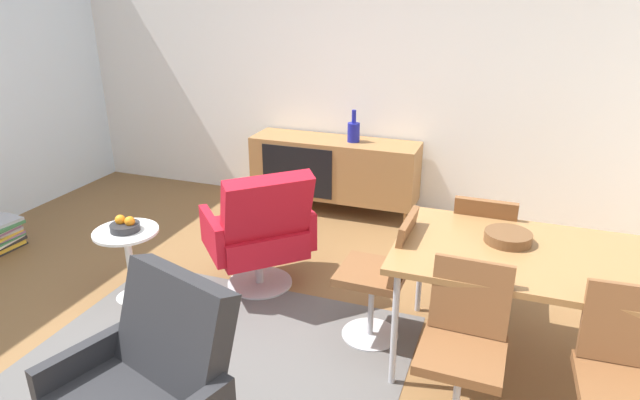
{
  "coord_description": "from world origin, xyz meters",
  "views": [
    {
      "loc": [
        1.28,
        -2.45,
        2.09
      ],
      "look_at": [
        0.28,
        0.31,
        0.93
      ],
      "focal_mm": 30.74,
      "sensor_mm": 36.0,
      "label": 1
    }
  ],
  "objects_px": {
    "vase_cobalt": "(354,131)",
    "dining_table": "(546,262)",
    "dining_chair_near_window": "(382,272)",
    "sideboard": "(334,168)",
    "dining_chair_front_left": "(463,344)",
    "fruit_bowl": "(125,225)",
    "wooden_bowl_on_table": "(508,237)",
    "lounge_chair_red": "(260,230)",
    "armchair_black_shell": "(147,391)",
    "side_table_round": "(129,256)",
    "dining_chair_back_left": "(482,247)",
    "dining_chair_front_right": "(624,377)"
  },
  "relations": [
    {
      "from": "vase_cobalt",
      "to": "armchair_black_shell",
      "type": "bearing_deg",
      "value": -89.0
    },
    {
      "from": "vase_cobalt",
      "to": "side_table_round",
      "type": "relative_size",
      "value": 0.57
    },
    {
      "from": "sideboard",
      "to": "armchair_black_shell",
      "type": "relative_size",
      "value": 1.69
    },
    {
      "from": "vase_cobalt",
      "to": "side_table_round",
      "type": "bearing_deg",
      "value": -116.79
    },
    {
      "from": "armchair_black_shell",
      "to": "dining_chair_front_left",
      "type": "bearing_deg",
      "value": 32.74
    },
    {
      "from": "dining_chair_near_window",
      "to": "dining_chair_back_left",
      "type": "bearing_deg",
      "value": 46.14
    },
    {
      "from": "lounge_chair_red",
      "to": "armchair_black_shell",
      "type": "xyz_separation_m",
      "value": [
        0.26,
        -1.65,
        0.0
      ]
    },
    {
      "from": "vase_cobalt",
      "to": "fruit_bowl",
      "type": "relative_size",
      "value": 1.49
    },
    {
      "from": "dining_chair_back_left",
      "to": "side_table_round",
      "type": "height_order",
      "value": "dining_chair_back_left"
    },
    {
      "from": "dining_chair_back_left",
      "to": "dining_table",
      "type": "bearing_deg",
      "value": -57.92
    },
    {
      "from": "dining_chair_near_window",
      "to": "side_table_round",
      "type": "relative_size",
      "value": 1.65
    },
    {
      "from": "lounge_chair_red",
      "to": "side_table_round",
      "type": "bearing_deg",
      "value": -152.66
    },
    {
      "from": "sideboard",
      "to": "fruit_bowl",
      "type": "height_order",
      "value": "sideboard"
    },
    {
      "from": "dining_chair_front_right",
      "to": "armchair_black_shell",
      "type": "bearing_deg",
      "value": -157.62
    },
    {
      "from": "vase_cobalt",
      "to": "dining_chair_near_window",
      "type": "relative_size",
      "value": 0.35
    },
    {
      "from": "dining_chair_near_window",
      "to": "dining_chair_back_left",
      "type": "height_order",
      "value": "same"
    },
    {
      "from": "sideboard",
      "to": "fruit_bowl",
      "type": "relative_size",
      "value": 8.0
    },
    {
      "from": "wooden_bowl_on_table",
      "to": "dining_chair_front_right",
      "type": "height_order",
      "value": "dining_chair_front_right"
    },
    {
      "from": "lounge_chair_red",
      "to": "dining_chair_front_left",
      "type": "bearing_deg",
      "value": -29.69
    },
    {
      "from": "sideboard",
      "to": "side_table_round",
      "type": "relative_size",
      "value": 3.08
    },
    {
      "from": "dining_chair_front_left",
      "to": "fruit_bowl",
      "type": "height_order",
      "value": "dining_chair_front_left"
    },
    {
      "from": "sideboard",
      "to": "side_table_round",
      "type": "xyz_separation_m",
      "value": [
        -0.83,
        -2.01,
        -0.12
      ]
    },
    {
      "from": "sideboard",
      "to": "dining_chair_back_left",
      "type": "height_order",
      "value": "dining_chair_back_left"
    },
    {
      "from": "wooden_bowl_on_table",
      "to": "dining_chair_front_left",
      "type": "bearing_deg",
      "value": -102.37
    },
    {
      "from": "dining_chair_near_window",
      "to": "dining_chair_front_right",
      "type": "height_order",
      "value": "same"
    },
    {
      "from": "armchair_black_shell",
      "to": "fruit_bowl",
      "type": "xyz_separation_m",
      "value": [
        -1.07,
        1.23,
        0.09
      ]
    },
    {
      "from": "side_table_round",
      "to": "dining_chair_front_left",
      "type": "bearing_deg",
      "value": -10.62
    },
    {
      "from": "sideboard",
      "to": "side_table_round",
      "type": "bearing_deg",
      "value": -112.42
    },
    {
      "from": "sideboard",
      "to": "wooden_bowl_on_table",
      "type": "xyz_separation_m",
      "value": [
        1.63,
        -1.79,
        0.33
      ]
    },
    {
      "from": "dining_chair_near_window",
      "to": "sideboard",
      "type": "bearing_deg",
      "value": 116.53
    },
    {
      "from": "armchair_black_shell",
      "to": "dining_chair_back_left",
      "type": "bearing_deg",
      "value": 57.13
    },
    {
      "from": "dining_table",
      "to": "fruit_bowl",
      "type": "xyz_separation_m",
      "value": [
        -2.66,
        -0.12,
        -0.14
      ]
    },
    {
      "from": "dining_chair_front_right",
      "to": "dining_chair_near_window",
      "type": "bearing_deg",
      "value": 155.73
    },
    {
      "from": "vase_cobalt",
      "to": "dining_table",
      "type": "relative_size",
      "value": 0.19
    },
    {
      "from": "dining_table",
      "to": "armchair_black_shell",
      "type": "relative_size",
      "value": 1.69
    },
    {
      "from": "sideboard",
      "to": "side_table_round",
      "type": "height_order",
      "value": "sideboard"
    },
    {
      "from": "dining_chair_front_right",
      "to": "dining_chair_back_left",
      "type": "xyz_separation_m",
      "value": [
        -0.7,
        1.12,
        0.0
      ]
    },
    {
      "from": "lounge_chair_red",
      "to": "dining_table",
      "type": "bearing_deg",
      "value": -9.07
    },
    {
      "from": "dining_chair_near_window",
      "to": "dining_chair_front_right",
      "type": "bearing_deg",
      "value": -24.27
    },
    {
      "from": "vase_cobalt",
      "to": "dining_table",
      "type": "height_order",
      "value": "vase_cobalt"
    },
    {
      "from": "dining_table",
      "to": "wooden_bowl_on_table",
      "type": "distance_m",
      "value": 0.24
    },
    {
      "from": "dining_table",
      "to": "side_table_round",
      "type": "height_order",
      "value": "dining_table"
    },
    {
      "from": "dining_chair_back_left",
      "to": "dining_chair_front_right",
      "type": "bearing_deg",
      "value": -58.04
    },
    {
      "from": "dining_table",
      "to": "fruit_bowl",
      "type": "bearing_deg",
      "value": -177.34
    },
    {
      "from": "side_table_round",
      "to": "vase_cobalt",
      "type": "bearing_deg",
      "value": 63.21
    },
    {
      "from": "dining_chair_near_window",
      "to": "armchair_black_shell",
      "type": "height_order",
      "value": "armchair_black_shell"
    },
    {
      "from": "dining_table",
      "to": "armchair_black_shell",
      "type": "height_order",
      "value": "armchair_black_shell"
    },
    {
      "from": "side_table_round",
      "to": "dining_chair_front_right",
      "type": "bearing_deg",
      "value": -8.2
    },
    {
      "from": "vase_cobalt",
      "to": "dining_table",
      "type": "distance_m",
      "value": 2.5
    },
    {
      "from": "dining_chair_front_left",
      "to": "side_table_round",
      "type": "bearing_deg",
      "value": 169.38
    }
  ]
}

